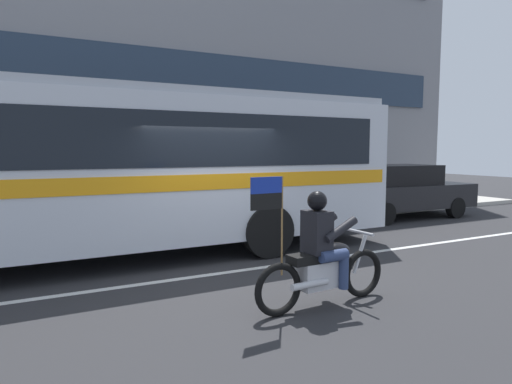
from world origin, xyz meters
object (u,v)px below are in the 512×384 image
Objects in this scene: transit_bus at (58,162)px; motorcycle_with_rider at (322,258)px; fire_hydrant at (20,219)px; parked_sedan_curbside at (400,190)px.

motorcycle_with_rider is (2.98, -3.87, -1.22)m from transit_bus.
fire_hydrant is at bearing 118.93° from motorcycle_with_rider.
parked_sedan_curbside is 6.30× the size of fire_hydrant.
parked_sedan_curbside is at bearing -7.72° from fire_hydrant.
parked_sedan_curbside is (9.70, 1.39, -1.03)m from transit_bus.
parked_sedan_curbside is (6.72, 5.26, 0.18)m from motorcycle_with_rider.
transit_bus is at bearing -171.86° from parked_sedan_curbside.
transit_bus is 6.02× the size of motorcycle_with_rider.
motorcycle_with_rider is 7.62m from fire_hydrant.
transit_bus reaches higher than parked_sedan_curbside.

